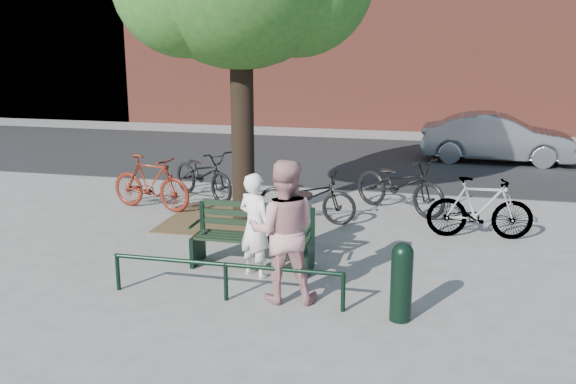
% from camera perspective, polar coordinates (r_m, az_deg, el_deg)
% --- Properties ---
extents(ground, '(90.00, 90.00, 0.00)m').
position_cam_1_polar(ground, '(9.40, -3.17, -6.72)').
color(ground, gray).
rests_on(ground, ground).
extents(dirt_pit, '(2.40, 2.00, 0.02)m').
position_cam_1_polar(dirt_pit, '(11.67, -4.86, -2.55)').
color(dirt_pit, brown).
rests_on(dirt_pit, ground).
extents(road, '(40.00, 7.00, 0.01)m').
position_cam_1_polar(road, '(17.43, 4.68, 2.97)').
color(road, black).
rests_on(road, ground).
extents(park_bench, '(1.74, 0.54, 0.97)m').
position_cam_1_polar(park_bench, '(9.32, -3.07, -3.80)').
color(park_bench, black).
rests_on(park_bench, ground).
extents(guard_railing, '(3.06, 0.06, 0.51)m').
position_cam_1_polar(guard_railing, '(8.19, -5.57, -6.94)').
color(guard_railing, black).
rests_on(guard_railing, ground).
extents(person_left, '(0.64, 0.56, 1.47)m').
position_cam_1_polar(person_left, '(8.87, -2.96, -2.97)').
color(person_left, white).
rests_on(person_left, ground).
extents(person_right, '(1.00, 0.84, 1.82)m').
position_cam_1_polar(person_right, '(8.01, -0.42, -3.51)').
color(person_right, tan).
rests_on(person_right, ground).
extents(bollard, '(0.26, 0.26, 0.96)m').
position_cam_1_polar(bollard, '(7.69, 10.06, -7.63)').
color(bollard, black).
rests_on(bollard, ground).
extents(litter_bin, '(0.44, 0.44, 0.90)m').
position_cam_1_polar(litter_bin, '(10.00, 0.93, -2.65)').
color(litter_bin, gray).
rests_on(litter_bin, ground).
extents(bicycle_a, '(1.99, 1.69, 1.03)m').
position_cam_1_polar(bicycle_a, '(13.22, -7.53, 1.59)').
color(bicycle_a, black).
rests_on(bicycle_a, ground).
extents(bicycle_b, '(1.83, 0.87, 1.06)m').
position_cam_1_polar(bicycle_b, '(12.57, -12.11, 0.84)').
color(bicycle_b, '#51160B').
rests_on(bicycle_b, ground).
extents(bicycle_c, '(1.83, 0.71, 0.95)m').
position_cam_1_polar(bicycle_c, '(11.46, 1.67, -0.41)').
color(bicycle_c, black).
rests_on(bicycle_c, ground).
extents(bicycle_d, '(1.74, 0.60, 1.03)m').
position_cam_1_polar(bicycle_d, '(11.02, 16.69, -1.37)').
color(bicycle_d, gray).
rests_on(bicycle_d, ground).
extents(bicycle_e, '(2.09, 1.72, 1.07)m').
position_cam_1_polar(bicycle_e, '(12.30, 9.92, 0.68)').
color(bicycle_e, black).
rests_on(bicycle_e, ground).
extents(parked_car, '(3.94, 1.53, 1.28)m').
position_cam_1_polar(parked_car, '(17.71, 18.12, 4.57)').
color(parked_car, gray).
rests_on(parked_car, ground).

